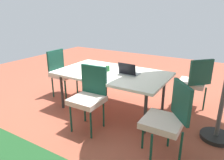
{
  "coord_description": "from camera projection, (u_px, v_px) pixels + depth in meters",
  "views": [
    {
      "loc": [
        -1.8,
        3.01,
        1.78
      ],
      "look_at": [
        0.0,
        0.0,
        0.58
      ],
      "focal_mm": 33.18,
      "sensor_mm": 36.0,
      "label": 1
    }
  ],
  "objects": [
    {
      "name": "ground_plane",
      "position": [
        112.0,
        109.0,
        3.9
      ],
      "size": [
        10.0,
        10.0,
        0.02
      ],
      "primitive_type": "cube",
      "color": "#9E4C38"
    },
    {
      "name": "dining_table",
      "position": [
        112.0,
        75.0,
        3.68
      ],
      "size": [
        1.96,
        1.16,
        0.72
      ],
      "color": "silver",
      "rests_on": "ground_plane"
    },
    {
      "name": "chair_north",
      "position": [
        89.0,
        95.0,
        3.13
      ],
      "size": [
        0.46,
        0.47,
        0.98
      ],
      "rotation": [
        0.0,
        0.0,
        3.19
      ],
      "color": "beige",
      "rests_on": "ground_plane"
    },
    {
      "name": "chair_east",
      "position": [
        62.0,
        71.0,
        4.35
      ],
      "size": [
        0.46,
        0.46,
        0.98
      ],
      "rotation": [
        0.0,
        0.0,
        4.72
      ],
      "color": "beige",
      "rests_on": "ground_plane"
    },
    {
      "name": "chair_southwest",
      "position": [
        194.0,
        81.0,
        3.74
      ],
      "size": [
        0.59,
        0.59,
        0.98
      ],
      "rotation": [
        0.0,
        0.0,
        0.8
      ],
      "color": "beige",
      "rests_on": "ground_plane"
    },
    {
      "name": "chair_northwest",
      "position": [
        168.0,
        117.0,
        2.48
      ],
      "size": [
        0.58,
        0.58,
        0.98
      ],
      "rotation": [
        0.0,
        0.0,
        2.23
      ],
      "color": "beige",
      "rests_on": "ground_plane"
    },
    {
      "name": "laptop",
      "position": [
        129.0,
        72.0,
        3.52
      ],
      "size": [
        0.33,
        0.25,
        0.21
      ],
      "rotation": [
        0.0,
        0.0,
        -0.02
      ],
      "color": "gray",
      "rests_on": "dining_table"
    },
    {
      "name": "cup",
      "position": [
        108.0,
        68.0,
        3.72
      ],
      "size": [
        0.07,
        0.07,
        0.1
      ],
      "primitive_type": "cylinder",
      "color": "#286B33",
      "rests_on": "dining_table"
    }
  ]
}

